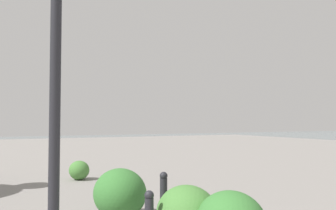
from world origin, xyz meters
The scene contains 4 objects.
lamppost centered at (3.97, 0.72, 2.95)m, with size 0.98×0.28×4.50m.
bollard_mid centered at (4.55, -1.09, 0.46)m, with size 0.13×0.13×0.89m.
shrub_low centered at (5.40, -0.64, 0.44)m, with size 1.03×0.93×0.87m.
shrub_round centered at (9.93, -0.94, 0.28)m, with size 0.65×0.58×0.55m.
Camera 1 is at (-0.80, 1.48, 1.72)m, focal length 39.01 mm.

